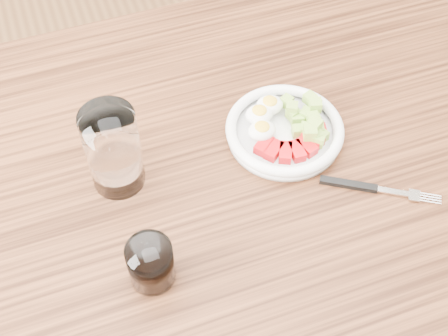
{
  "coord_description": "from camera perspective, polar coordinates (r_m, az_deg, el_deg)",
  "views": [
    {
      "loc": [
        -0.21,
        -0.53,
        1.56
      ],
      "look_at": [
        -0.01,
        0.01,
        0.8
      ],
      "focal_mm": 50.0,
      "sensor_mm": 36.0,
      "label": 1
    }
  ],
  "objects": [
    {
      "name": "water_glass",
      "position": [
        0.94,
        -10.11,
        1.64
      ],
      "size": [
        0.08,
        0.08,
        0.15
      ],
      "primitive_type": "cylinder",
      "color": "white",
      "rests_on": "dining_table"
    },
    {
      "name": "coffee_glass",
      "position": [
        0.87,
        -6.71,
        -8.66
      ],
      "size": [
        0.06,
        0.06,
        0.07
      ],
      "color": "white",
      "rests_on": "dining_table"
    },
    {
      "name": "bowl",
      "position": [
        1.03,
        5.58,
        3.56
      ],
      "size": [
        0.19,
        0.19,
        0.05
      ],
      "color": "white",
      "rests_on": "dining_table"
    },
    {
      "name": "dining_table",
      "position": [
        1.06,
        0.69,
        -4.51
      ],
      "size": [
        1.5,
        0.9,
        0.77
      ],
      "color": "brown",
      "rests_on": "ground"
    },
    {
      "name": "fork",
      "position": [
        0.99,
        12.75,
        -1.71
      ],
      "size": [
        0.17,
        0.11,
        0.01
      ],
      "color": "black",
      "rests_on": "dining_table"
    }
  ]
}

